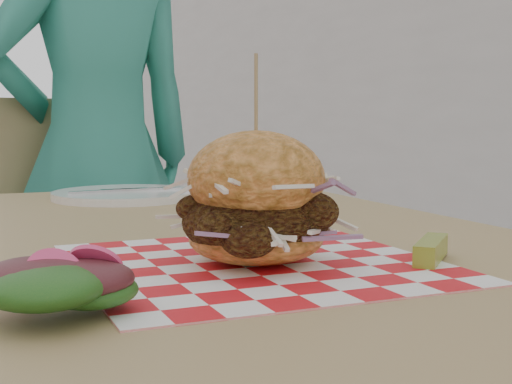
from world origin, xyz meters
TOP-DOWN VIEW (x-y plane):
  - diner at (0.25, 1.30)m, footprint 0.64×0.48m
  - patio_table at (0.19, 0.31)m, footprint 0.80×1.20m
  - patio_chair at (0.16, 1.33)m, footprint 0.54×0.54m
  - paper_liner at (0.19, 0.09)m, footprint 0.36×0.36m
  - sandwich at (0.19, 0.09)m, footprint 0.19×0.19m
  - pickle_spear at (0.36, 0.03)m, footprint 0.08×0.08m
  - side_salad at (-0.01, -0.03)m, footprint 0.14×0.14m
  - place_setting at (0.19, 0.73)m, footprint 0.27×0.27m
  - kraft_tray at (0.44, 0.65)m, footprint 0.15×0.12m

SIDE VIEW (x-z plane):
  - patio_chair at x=0.16m, z-range 0.08..1.03m
  - patio_table at x=0.19m, z-range 0.30..1.05m
  - paper_liner at x=0.19m, z-range 0.75..0.75m
  - place_setting at x=0.19m, z-range 0.75..0.77m
  - pickle_spear at x=0.36m, z-range 0.75..0.77m
  - side_salad at x=-0.01m, z-range 0.74..0.79m
  - kraft_tray at x=0.44m, z-range 0.74..0.80m
  - diner at x=0.25m, z-range 0.00..1.60m
  - sandwich at x=0.19m, z-range 0.70..0.92m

